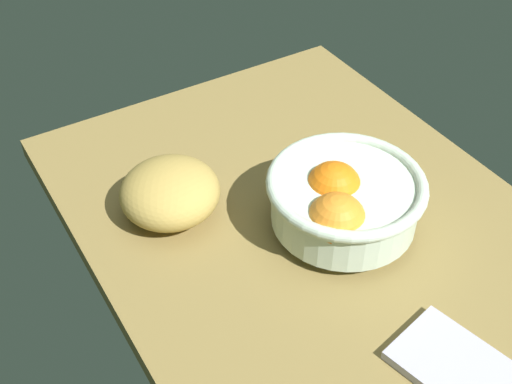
% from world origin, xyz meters
% --- Properties ---
extents(ground_plane, '(0.79, 0.57, 0.03)m').
position_xyz_m(ground_plane, '(0.00, 0.00, -0.01)').
color(ground_plane, olive).
extents(fruit_bowl, '(0.21, 0.21, 0.10)m').
position_xyz_m(fruit_bowl, '(-0.02, -0.02, 0.05)').
color(fruit_bowl, silver).
rests_on(fruit_bowl, ground).
extents(bread_loaf, '(0.18, 0.18, 0.07)m').
position_xyz_m(bread_loaf, '(0.12, 0.16, 0.04)').
color(bread_loaf, tan).
rests_on(bread_loaf, ground).
extents(napkin_folded, '(0.15, 0.12, 0.01)m').
position_xyz_m(napkin_folded, '(-0.26, -0.00, 0.01)').
color(napkin_folded, '#B8B5CE').
rests_on(napkin_folded, ground).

